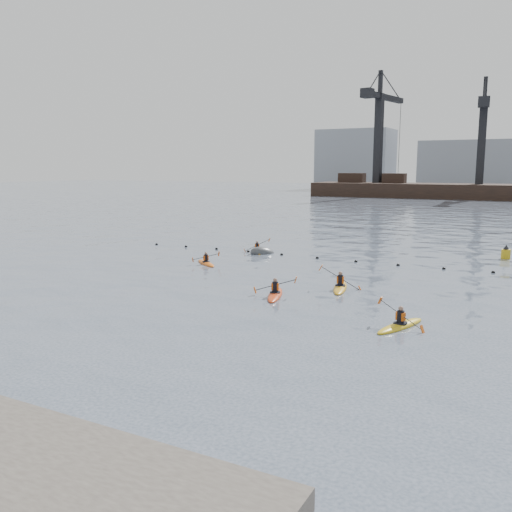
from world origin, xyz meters
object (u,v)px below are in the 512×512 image
at_px(kayaker_1, 400,325).
at_px(nav_buoy, 506,254).
at_px(kayaker_0, 275,294).
at_px(kayaker_3, 340,287).
at_px(kayaker_2, 206,263).
at_px(mooring_buoy, 263,253).
at_px(kayaker_5, 257,251).

relative_size(kayaker_1, nav_buoy, 2.79).
distance_m(kayaker_0, kayaker_3, 4.05).
height_order(kayaker_1, kayaker_2, kayaker_1).
xyz_separation_m(kayaker_0, kayaker_3, (2.46, 3.21, 0.00)).
height_order(mooring_buoy, nav_buoy, nav_buoy).
relative_size(kayaker_5, mooring_buoy, 1.39).
bearing_deg(kayaker_0, nav_buoy, 42.38).
relative_size(kayaker_0, kayaker_3, 0.97).
distance_m(kayaker_1, nav_buoy, 21.29).
bearing_deg(kayaker_5, kayaker_3, -78.05).
relative_size(kayaker_0, kayaker_2, 1.24).
height_order(kayaker_0, mooring_buoy, kayaker_0).
distance_m(kayaker_2, kayaker_3, 11.29).
height_order(kayaker_3, kayaker_5, kayaker_3).
bearing_deg(kayaker_2, nav_buoy, -18.19).
height_order(kayaker_1, nav_buoy, kayaker_1).
bearing_deg(kayaker_5, kayaker_2, -130.36).
relative_size(mooring_buoy, nav_buoy, 1.76).
distance_m(kayaker_1, mooring_buoy, 20.60).
xyz_separation_m(kayaker_0, mooring_buoy, (-7.07, 12.28, -0.10)).
xyz_separation_m(kayaker_1, mooring_buoy, (-14.23, 14.89, -0.10)).
relative_size(kayaker_0, kayaker_1, 1.04).
distance_m(mooring_buoy, nav_buoy, 18.11).
relative_size(kayaker_2, kayaker_5, 0.95).
bearing_deg(kayaker_1, kayaker_2, 169.46).
height_order(kayaker_5, mooring_buoy, kayaker_5).
distance_m(kayaker_0, nav_buoy, 21.00).
bearing_deg(kayaker_2, kayaker_1, -81.56).
xyz_separation_m(mooring_buoy, nav_buoy, (17.00, 6.22, 0.36)).
height_order(kayaker_0, kayaker_3, kayaker_3).
height_order(kayaker_5, nav_buoy, kayaker_5).
height_order(kayaker_1, kayaker_3, kayaker_3).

